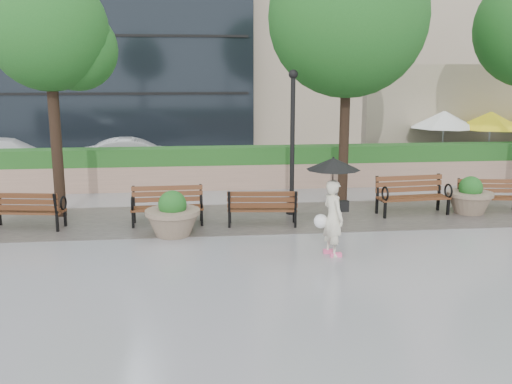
{
  "coord_description": "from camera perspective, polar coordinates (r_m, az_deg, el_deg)",
  "views": [
    {
      "loc": [
        -1.98,
        -11.23,
        3.71
      ],
      "look_at": [
        -0.63,
        1.06,
        1.1
      ],
      "focal_mm": 40.0,
      "sensor_mm": 36.0,
      "label": 1
    }
  ],
  "objects": [
    {
      "name": "bench_0",
      "position": [
        14.78,
        -21.87,
        -2.4
      ],
      "size": [
        1.82,
        0.97,
        0.93
      ],
      "rotation": [
        0.0,
        0.0,
        2.97
      ],
      "color": "#582D19",
      "rests_on": "ground"
    },
    {
      "name": "patio_umb_white",
      "position": [
        22.22,
        18.3,
        6.87
      ],
      "size": [
        2.5,
        2.5,
        2.3
      ],
      "color": "black",
      "rests_on": "ground"
    },
    {
      "name": "bench_2",
      "position": [
        14.01,
        0.62,
        -2.31
      ],
      "size": [
        1.75,
        0.84,
        0.9
      ],
      "rotation": [
        0.0,
        0.0,
        3.04
      ],
      "color": "#582D19",
      "rests_on": "ground"
    },
    {
      "name": "lamppost",
      "position": [
        14.92,
        3.64,
        3.97
      ],
      "size": [
        0.28,
        0.28,
        3.77
      ],
      "color": "black",
      "rests_on": "ground"
    },
    {
      "name": "car_left",
      "position": [
        21.97,
        -23.58,
        3.1
      ],
      "size": [
        5.27,
        2.92,
        1.45
      ],
      "primitive_type": "imported",
      "rotation": [
        0.0,
        0.0,
        1.76
      ],
      "color": "silver",
      "rests_on": "ground"
    },
    {
      "name": "bench_4",
      "position": [
        16.65,
        22.24,
        -0.96
      ],
      "size": [
        1.67,
        0.87,
        0.85
      ],
      "rotation": [
        0.0,
        0.0,
        -0.15
      ],
      "color": "#582D19",
      "rests_on": "ground"
    },
    {
      "name": "patio_umb_yellow_a",
      "position": [
        22.44,
        22.42,
        6.62
      ],
      "size": [
        2.5,
        2.5,
        2.3
      ],
      "color": "black",
      "rests_on": "ground"
    },
    {
      "name": "cafe_wall",
      "position": [
        24.2,
        22.25,
        6.98
      ],
      "size": [
        10.0,
        0.6,
        4.0
      ],
      "primitive_type": "cube",
      "color": "tan",
      "rests_on": "ground"
    },
    {
      "name": "car_right",
      "position": [
        21.96,
        -12.01,
        3.61
      ],
      "size": [
        3.97,
        1.65,
        1.28
      ],
      "primitive_type": "imported",
      "rotation": [
        0.0,
        0.0,
        1.65
      ],
      "color": "silver",
      "rests_on": "ground"
    },
    {
      "name": "cobble_strip",
      "position": [
        14.84,
        1.61,
        -2.55
      ],
      "size": [
        28.0,
        3.2,
        0.01
      ],
      "primitive_type": "cube",
      "color": "#383330",
      "rests_on": "ground"
    },
    {
      "name": "planter_left",
      "position": [
        13.27,
        -8.32,
        -2.6
      ],
      "size": [
        1.26,
        1.26,
        1.06
      ],
      "color": "#7F6B56",
      "rests_on": "ground"
    },
    {
      "name": "ground",
      "position": [
        11.99,
        3.57,
        -6.13
      ],
      "size": [
        100.0,
        100.0,
        0.0
      ],
      "primitive_type": "plane",
      "color": "gray",
      "rests_on": "ground"
    },
    {
      "name": "bench_3",
      "position": [
        15.65,
        15.36,
        -1.11
      ],
      "size": [
        1.94,
        0.92,
        1.01
      ],
      "rotation": [
        0.0,
        0.0,
        0.09
      ],
      "color": "#582D19",
      "rests_on": "ground"
    },
    {
      "name": "cafe_hedge",
      "position": [
        22.21,
        23.46,
        2.48
      ],
      "size": [
        8.0,
        0.5,
        0.9
      ],
      "primitive_type": "cube",
      "color": "#1F551C",
      "rests_on": "ground"
    },
    {
      "name": "planter_right",
      "position": [
        16.24,
        20.6,
        -0.65
      ],
      "size": [
        1.2,
        1.2,
        1.0
      ],
      "color": "#7F6B56",
      "rests_on": "ground"
    },
    {
      "name": "tree_0",
      "position": [
        15.47,
        -19.4,
        14.44
      ],
      "size": [
        3.12,
        2.96,
        6.18
      ],
      "color": "black",
      "rests_on": "ground"
    },
    {
      "name": "pedestrian",
      "position": [
        11.67,
        7.7,
        -0.48
      ],
      "size": [
        1.1,
        1.1,
        2.01
      ],
      "rotation": [
        0.0,
        0.0,
        1.92
      ],
      "color": "beige",
      "rests_on": "ground"
    },
    {
      "name": "bench_1",
      "position": [
        14.26,
        -8.82,
        -2.15
      ],
      "size": [
        1.77,
        0.74,
        0.94
      ],
      "rotation": [
        0.0,
        0.0,
        0.02
      ],
      "color": "#582D19",
      "rests_on": "ground"
    },
    {
      "name": "tree_1",
      "position": [
        16.65,
        9.62,
        16.41
      ],
      "size": [
        4.42,
        4.42,
        7.4
      ],
      "color": "black",
      "rests_on": "ground"
    },
    {
      "name": "hedge_wall",
      "position": [
        18.59,
        -0.07,
        2.48
      ],
      "size": [
        24.0,
        0.8,
        1.35
      ],
      "color": "#A4806A",
      "rests_on": "ground"
    },
    {
      "name": "asphalt_street",
      "position": [
        22.62,
        -1.16,
        2.47
      ],
      "size": [
        40.0,
        7.0,
        0.0
      ],
      "primitive_type": "cube",
      "color": "black",
      "rests_on": "ground"
    }
  ]
}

